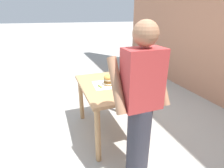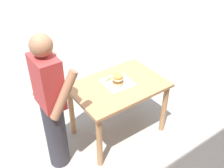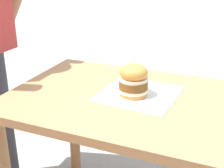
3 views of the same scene
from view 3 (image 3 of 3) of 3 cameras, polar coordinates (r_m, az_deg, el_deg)
The scene contains 4 objects.
patio_table at distance 1.52m, azimuth 3.51°, elevation -6.97°, with size 0.79×1.15×0.79m.
serving_paper at distance 1.49m, azimuth 4.98°, elevation -1.77°, with size 0.35×0.35×0.00m, color white.
sandwich at distance 1.44m, azimuth 3.95°, elevation 0.73°, with size 0.14×0.14×0.19m.
pickle_spear at distance 1.60m, azimuth 4.23°, elevation 0.48°, with size 0.02×0.02×0.09m, color #8EA83D.
Camera 3 is at (-1.25, -0.42, 1.39)m, focal length 50.00 mm.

